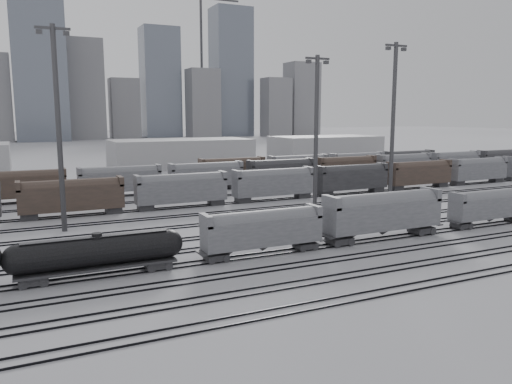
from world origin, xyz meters
name	(u,v)px	position (x,y,z in m)	size (l,w,h in m)	color
ground	(339,248)	(0.00, 0.00, 0.00)	(900.00, 900.00, 0.00)	silver
tracks	(270,219)	(0.00, 17.50, 0.08)	(220.00, 71.50, 0.16)	black
tank_car_b	(98,253)	(-26.55, 1.00, 2.35)	(16.42, 2.74, 4.06)	#232326
hopper_car_a	(263,228)	(-9.29, 1.00, 3.00)	(13.59, 2.70, 4.86)	#232326
hopper_car_b	(383,211)	(7.09, 1.00, 3.51)	(15.88, 3.16, 5.68)	#232326
hopper_car_c	(490,204)	(25.72, 1.00, 2.94)	(13.31, 2.65, 4.76)	#232326
light_mast_b	(58,124)	(-27.91, 22.27, 13.94)	(4.21, 0.67, 26.28)	#3A3A3D
light_mast_c	(316,136)	(4.64, 12.72, 12.27)	(3.70, 0.59, 23.14)	#3A3A3D
light_mast_d	(393,120)	(24.13, 19.83, 14.25)	(4.30, 0.69, 26.86)	#3A3A3D
bg_string_near	(273,185)	(8.00, 32.00, 2.80)	(151.00, 3.00, 5.60)	slate
bg_string_mid	(281,172)	(18.00, 48.00, 2.80)	(151.00, 3.00, 5.60)	#232326
bg_string_far	(328,166)	(35.50, 56.00, 2.80)	(66.00, 3.00, 5.60)	#4B392F
warehouse_mid	(181,153)	(10.00, 95.00, 4.00)	(40.00, 18.00, 8.00)	#9F9EA1
warehouse_right	(325,148)	(60.00, 95.00, 4.00)	(35.00, 18.00, 8.00)	#9F9EA1
skyline	(93,82)	(10.84, 280.00, 34.73)	(316.00, 22.40, 95.00)	gray
crane_left	(20,46)	(-28.74, 305.00, 57.39)	(42.00, 1.80, 100.00)	#3A3A3D
crane_right	(203,55)	(91.26, 305.00, 57.39)	(42.00, 1.80, 100.00)	#3A3A3D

